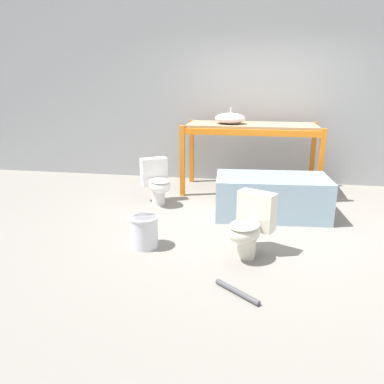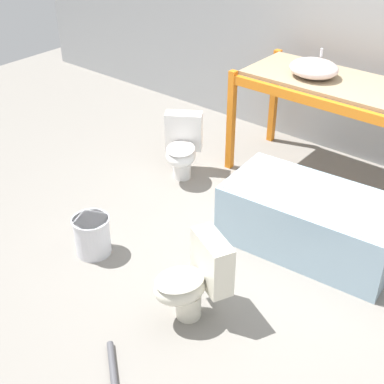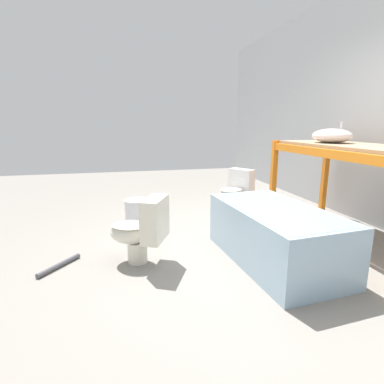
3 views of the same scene
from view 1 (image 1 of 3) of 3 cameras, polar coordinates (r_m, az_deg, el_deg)
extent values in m
plane|color=gray|center=(4.97, 10.69, -4.17)|extent=(12.00, 12.00, 0.00)
cube|color=#9EA0A3|center=(6.66, 11.34, 15.15)|extent=(10.80, 0.08, 3.20)
cube|color=orange|center=(5.77, -1.47, 4.69)|extent=(0.07, 0.07, 1.09)
cube|color=orange|center=(5.74, 18.99, 3.71)|extent=(0.07, 0.07, 1.09)
cube|color=orange|center=(6.58, -0.03, 6.20)|extent=(0.07, 0.07, 1.09)
cube|color=orange|center=(6.55, 17.92, 5.34)|extent=(0.07, 0.07, 1.09)
cube|color=orange|center=(5.58, 8.94, 8.93)|extent=(2.04, 0.06, 0.09)
cube|color=orange|center=(6.42, 9.12, 9.92)|extent=(2.04, 0.06, 0.09)
cube|color=#998466|center=(5.99, 9.07, 10.06)|extent=(1.97, 0.77, 0.04)
ellipsoid|color=silver|center=(5.93, 5.82, 11.10)|extent=(0.48, 0.43, 0.17)
cylinder|color=silver|center=(6.03, 5.94, 12.38)|extent=(0.02, 0.02, 0.08)
cube|color=#99B7CC|center=(5.07, 12.01, -0.64)|extent=(1.51, 0.88, 0.54)
cube|color=#829CAD|center=(5.03, 12.12, 1.06)|extent=(1.43, 0.79, 0.23)
cylinder|color=silver|center=(3.91, 8.31, -8.36)|extent=(0.19, 0.19, 0.21)
ellipsoid|color=silver|center=(3.78, 7.96, -6.04)|extent=(0.45, 0.48, 0.21)
ellipsoid|color=#B3AF9F|center=(3.75, 8.00, -5.00)|extent=(0.42, 0.46, 0.03)
cube|color=silver|center=(3.94, 9.80, -2.82)|extent=(0.42, 0.31, 0.40)
cylinder|color=white|center=(5.48, -5.14, -0.80)|extent=(0.19, 0.19, 0.21)
ellipsoid|color=white|center=(5.36, -4.97, 0.99)|extent=(0.47, 0.49, 0.21)
ellipsoid|color=beige|center=(5.34, -4.99, 1.75)|extent=(0.44, 0.47, 0.03)
cube|color=white|center=(5.56, -5.83, 3.14)|extent=(0.41, 0.35, 0.40)
cylinder|color=silver|center=(4.10, -7.31, -6.03)|extent=(0.30, 0.30, 0.35)
cylinder|color=silver|center=(4.04, -7.39, -3.85)|extent=(0.32, 0.32, 0.02)
cylinder|color=#4C4C51|center=(3.31, 6.87, -14.85)|extent=(0.40, 0.33, 0.05)
camera|label=2|loc=(2.52, 72.26, 34.21)|focal=50.00mm
camera|label=3|loc=(4.38, 47.95, 5.46)|focal=28.00mm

